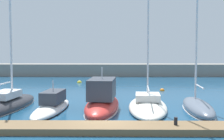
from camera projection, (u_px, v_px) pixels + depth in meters
ground_plane at (105, 125)px, 17.51m from camera, size 120.00×120.00×0.00m
dock_pier at (104, 128)px, 16.23m from camera, size 19.26×1.96×0.39m
breakwater_seawall at (112, 70)px, 51.22m from camera, size 108.00×4.00×2.11m
sailboat_charcoal_nearest at (6, 104)px, 22.42m from camera, size 3.69×9.24×13.93m
motorboat_white_second at (52, 106)px, 21.71m from camera, size 2.51×7.61×2.53m
motorboat_red_third at (102, 101)px, 22.03m from camera, size 3.10×8.33×3.63m
sailboat_ivory_fourth at (148, 105)px, 22.35m from camera, size 3.62×8.86×16.41m
sailboat_slate_fifth at (198, 106)px, 21.59m from camera, size 2.34×7.31×13.45m
mooring_buoy_yellow at (79, 83)px, 40.27m from camera, size 0.65×0.65×0.65m
mooring_buoy_orange at (162, 91)px, 32.31m from camera, size 0.55×0.55×0.55m
mooring_buoy_red at (108, 86)px, 36.52m from camera, size 0.58×0.58×0.58m
dock_bollard at (176, 121)px, 16.16m from camera, size 0.20×0.20×0.44m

